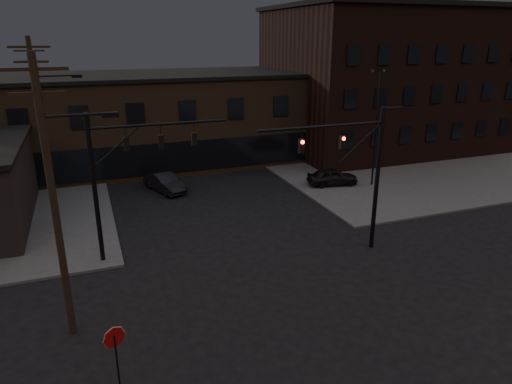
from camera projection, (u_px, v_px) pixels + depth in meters
ground at (305, 311)px, 20.02m from camera, size 140.00×140.00×0.00m
sidewalk_ne at (401, 153)px, 46.85m from camera, size 30.00×30.00×0.15m
building_row at (174, 119)px, 43.51m from camera, size 40.00×12.00×8.00m
building_right at (383, 81)px, 48.16m from camera, size 22.00×16.00×14.00m
traffic_signal_near at (360, 166)px, 24.21m from camera, size 7.12×0.24×8.00m
traffic_signal_far at (119, 170)px, 23.23m from camera, size 7.12×0.24×8.00m
stop_sign at (115, 344)px, 14.98m from camera, size 0.72×0.33×2.48m
utility_pole_near at (55, 197)px, 16.73m from camera, size 3.70×0.28×11.00m
utility_pole_mid at (43, 132)px, 26.93m from camera, size 3.70×0.28×11.50m
utility_pole_far at (38, 110)px, 37.30m from camera, size 2.20×0.28×11.00m
lot_light_a at (377, 118)px, 35.00m from camera, size 1.50×0.28×9.14m
lot_light_b at (401, 106)px, 41.44m from camera, size 1.50×0.28×9.14m
parked_car_lot_a at (332, 177)px, 36.45m from camera, size 4.23×2.30×1.36m
parked_car_lot_b at (354, 146)px, 47.15m from camera, size 4.41×2.03×1.25m
car_crossing at (165, 182)px, 35.42m from camera, size 2.88×4.60×1.43m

